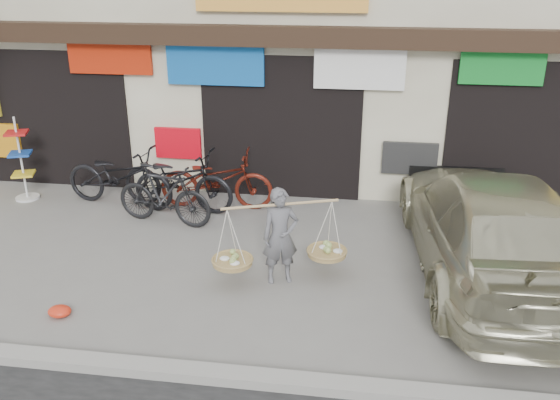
# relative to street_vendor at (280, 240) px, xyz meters

# --- Properties ---
(ground) EXTENTS (70.00, 70.00, 0.00)m
(ground) POSITION_rel_street_vendor_xyz_m (-0.45, -0.24, -0.64)
(ground) COLOR slate
(ground) RESTS_ON ground
(kerb) EXTENTS (70.00, 0.25, 0.12)m
(kerb) POSITION_rel_street_vendor_xyz_m (-0.45, -2.24, -0.58)
(kerb) COLOR gray
(kerb) RESTS_ON ground
(shophouse_block) EXTENTS (14.00, 6.32, 7.00)m
(shophouse_block) POSITION_rel_street_vendor_xyz_m (-0.45, 6.17, 2.80)
(shophouse_block) COLOR beige
(shophouse_block) RESTS_ON ground
(street_vendor) EXTENTS (1.85, 1.02, 1.42)m
(street_vendor) POSITION_rel_street_vendor_xyz_m (0.00, 0.00, 0.00)
(street_vendor) COLOR slate
(street_vendor) RESTS_ON ground
(bike_0) EXTENTS (2.27, 1.12, 1.14)m
(bike_0) POSITION_rel_street_vendor_xyz_m (-3.34, 2.34, -0.07)
(bike_0) COLOR black
(bike_0) RESTS_ON ground
(bike_1) EXTENTS (1.85, 0.85, 1.07)m
(bike_1) POSITION_rel_street_vendor_xyz_m (-2.27, 1.67, -0.11)
(bike_1) COLOR black
(bike_1) RESTS_ON ground
(bike_2) EXTENTS (2.12, 0.82, 1.10)m
(bike_2) POSITION_rel_street_vendor_xyz_m (-1.54, 2.49, -0.10)
(bike_2) COLOR #59190F
(bike_2) RESTS_ON ground
(bike_3) EXTENTS (2.27, 1.12, 1.14)m
(bike_3) POSITION_rel_street_vendor_xyz_m (-2.23, 2.34, -0.07)
(bike_3) COLOR black
(bike_3) RESTS_ON ground
(suv) EXTENTS (2.48, 5.40, 1.53)m
(suv) POSITION_rel_street_vendor_xyz_m (2.97, 0.70, 0.12)
(suv) COLOR beige
(suv) RESTS_ON ground
(display_rack) EXTENTS (0.49, 0.49, 1.62)m
(display_rack) POSITION_rel_street_vendor_xyz_m (-5.28, 2.39, 0.01)
(display_rack) COLOR silver
(display_rack) RESTS_ON ground
(red_bag) EXTENTS (0.31, 0.25, 0.14)m
(red_bag) POSITION_rel_street_vendor_xyz_m (-2.72, -1.32, -0.57)
(red_bag) COLOR red
(red_bag) RESTS_ON ground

